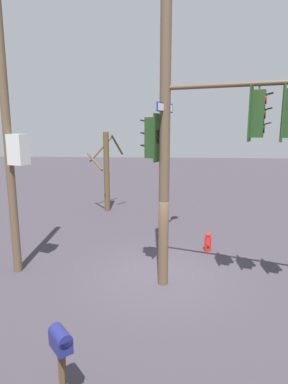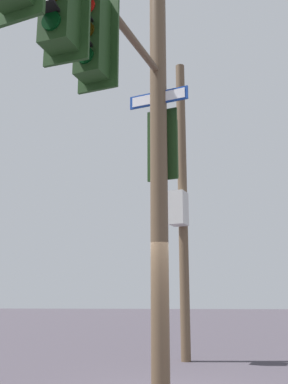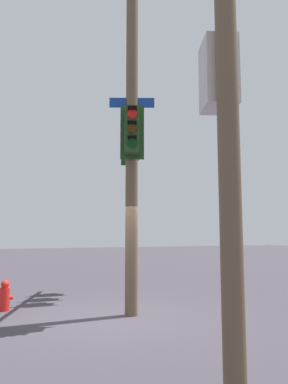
% 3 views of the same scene
% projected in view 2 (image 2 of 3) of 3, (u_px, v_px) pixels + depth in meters
% --- Properties ---
extents(main_signal_pole_assembly, '(4.13, 5.22, 9.45)m').
position_uv_depth(main_signal_pole_assembly, '(141.00, 78.00, 6.64)').
color(main_signal_pole_assembly, brown).
rests_on(main_signal_pole_assembly, ground).
extents(secondary_pole_assembly, '(0.56, 0.80, 8.28)m').
position_uv_depth(secondary_pole_assembly, '(182.00, 204.00, 11.76)').
color(secondary_pole_assembly, brown).
rests_on(secondary_pole_assembly, ground).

